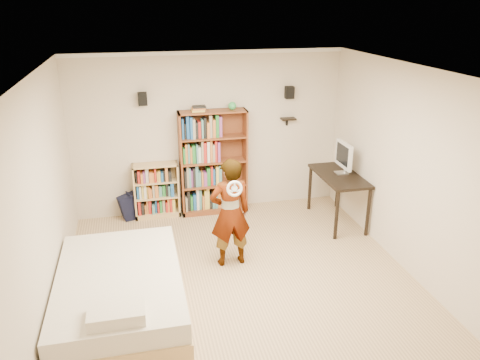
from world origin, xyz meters
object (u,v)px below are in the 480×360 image
object	(u,v)px
tall_bookshelf	(214,163)
daybed	(120,288)
person	(230,213)
computer_desk	(337,198)
low_bookshelf	(156,190)

from	to	relation	value
tall_bookshelf	daybed	world-z (taller)	tall_bookshelf
tall_bookshelf	person	distance (m)	1.75
computer_desk	daybed	distance (m)	3.83
low_bookshelf	computer_desk	distance (m)	2.99
daybed	person	bearing A→B (deg)	28.10
tall_bookshelf	person	size ratio (longest dim) A/B	1.15
low_bookshelf	daybed	size ratio (longest dim) A/B	0.42
tall_bookshelf	person	bearing A→B (deg)	-92.63
tall_bookshelf	daybed	bearing A→B (deg)	-121.58
tall_bookshelf	low_bookshelf	distance (m)	1.06
computer_desk	person	bearing A→B (deg)	-155.73
person	daybed	bearing A→B (deg)	23.48
computer_desk	person	xyz separation A→B (m)	(-1.97, -0.89, 0.35)
computer_desk	daybed	bearing A→B (deg)	-154.06
low_bookshelf	person	world-z (taller)	person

